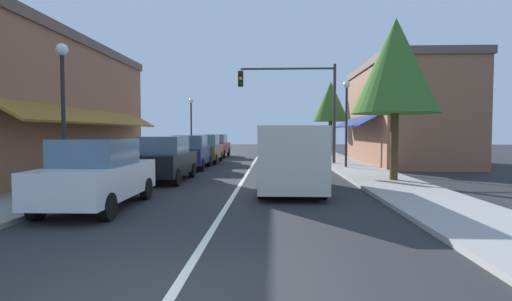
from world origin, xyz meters
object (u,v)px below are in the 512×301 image
van_in_lane (290,156)px  street_lamp_left_near (63,93)px  parked_car_nearest_left (98,174)px  parked_car_third_left (191,152)px  traffic_signal_mast_arm (301,96)px  tree_right_near (396,66)px  parked_car_far_left (206,149)px  tree_right_far (331,102)px  street_lamp_left_far (191,117)px  parked_car_second_left (165,159)px  parked_car_distant_left (216,146)px  street_lamp_right_mid (347,110)px

van_in_lane → street_lamp_left_near: street_lamp_left_near is taller
parked_car_nearest_left → parked_car_third_left: (0.07, 10.73, 0.00)m
traffic_signal_mast_arm → tree_right_near: bearing=-69.4°
parked_car_far_left → van_in_lane: bearing=-67.9°
parked_car_nearest_left → traffic_signal_mast_arm: size_ratio=0.70×
tree_right_far → street_lamp_left_far: bearing=-170.3°
parked_car_second_left → parked_car_distant_left: bearing=90.6°
parked_car_distant_left → street_lamp_left_far: street_lamp_left_far is taller
parked_car_third_left → street_lamp_left_far: street_lamp_left_far is taller
parked_car_third_left → street_lamp_right_mid: bearing=-0.7°
van_in_lane → street_lamp_left_far: size_ratio=1.15×
parked_car_nearest_left → street_lamp_right_mid: bearing=51.7°
traffic_signal_mast_arm → street_lamp_left_near: bearing=-124.9°
parked_car_second_left → parked_car_nearest_left: bearing=-91.9°
parked_car_nearest_left → street_lamp_left_far: 19.87m
parked_car_second_left → parked_car_far_left: size_ratio=1.00×
parked_car_distant_left → street_lamp_left_far: size_ratio=0.92×
parked_car_far_left → traffic_signal_mast_arm: size_ratio=0.70×
parked_car_far_left → traffic_signal_mast_arm: traffic_signal_mast_arm is taller
parked_car_distant_left → traffic_signal_mast_arm: 10.00m
van_in_lane → street_lamp_left_near: 7.28m
van_in_lane → tree_right_far: size_ratio=0.87×
parked_car_second_left → traffic_signal_mast_arm: bearing=52.9°
van_in_lane → tree_right_near: 5.63m
street_lamp_left_near → street_lamp_right_mid: street_lamp_right_mid is taller
parked_car_third_left → street_lamp_right_mid: 8.47m
traffic_signal_mast_arm → parked_car_distant_left: bearing=129.9°
traffic_signal_mast_arm → street_lamp_left_far: size_ratio=1.31×
parked_car_nearest_left → van_in_lane: bearing=32.1°
traffic_signal_mast_arm → tree_right_near: size_ratio=0.95×
parked_car_far_left → street_lamp_right_mid: 9.27m
tree_right_near → parked_car_second_left: bearing=179.3°
tree_right_near → tree_right_far: tree_right_near is taller
street_lamp_left_far → tree_right_far: tree_right_far is taller
parked_car_nearest_left → parked_car_distant_left: size_ratio=1.00×
van_in_lane → parked_car_distant_left: bearing=106.2°
parked_car_far_left → van_in_lane: 12.50m
parked_car_nearest_left → parked_car_third_left: same height
street_lamp_left_near → tree_right_near: size_ratio=0.74×
parked_car_far_left → van_in_lane: (4.82, -11.53, 0.27)m
parked_car_third_left → traffic_signal_mast_arm: traffic_signal_mast_arm is taller
parked_car_third_left → parked_car_distant_left: same height
street_lamp_left_near → parked_car_second_left: bearing=60.2°
tree_right_near → tree_right_far: 16.13m
parked_car_second_left → street_lamp_right_mid: (8.08, 5.34, 2.23)m
van_in_lane → street_lamp_left_far: bearing=112.5°
traffic_signal_mast_arm → tree_right_near: (2.98, -7.91, 0.35)m
parked_car_nearest_left → parked_car_second_left: size_ratio=1.01×
parked_car_second_left → street_lamp_left_near: size_ratio=0.89×
parked_car_nearest_left → parked_car_third_left: bearing=88.6°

